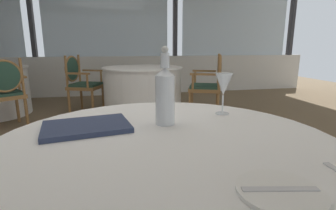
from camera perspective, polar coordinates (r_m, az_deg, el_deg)
name	(u,v)px	position (r m, az deg, el deg)	size (l,w,h in m)	color
ground_plane	(110,176)	(2.31, -12.82, -15.08)	(13.23, 13.23, 0.00)	#756047
window_wall_far	(108,44)	(5.87, -13.10, 13.12)	(9.52, 0.14, 2.81)	silver
side_plate	(280,191)	(0.65, 23.54, -17.16)	(0.19, 0.19, 0.01)	white
butter_knife	(280,189)	(0.65, 23.59, -16.76)	(0.17, 0.02, 0.00)	silver
water_bottle	(165,94)	(1.05, -0.67, 2.40)	(0.08, 0.08, 0.32)	white
wine_glass	(224,85)	(1.24, 12.22, 4.30)	(0.08, 0.08, 0.20)	white
menu_book	(87,127)	(1.07, -17.61, -4.57)	(0.33, 0.23, 0.02)	#2D3856
background_table_0	(143,91)	(4.06, -5.58, 3.06)	(1.24, 1.24, 0.76)	white
dining_chair_0_0	(211,81)	(3.90, 9.44, 5.26)	(0.60, 0.63, 0.96)	olive
dining_chair_0_1	(80,80)	(4.43, -18.86, 5.36)	(0.60, 0.63, 0.93)	olive
dining_chair_1_1	(3,89)	(3.89, -32.68, 3.05)	(0.65, 0.64, 0.92)	olive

